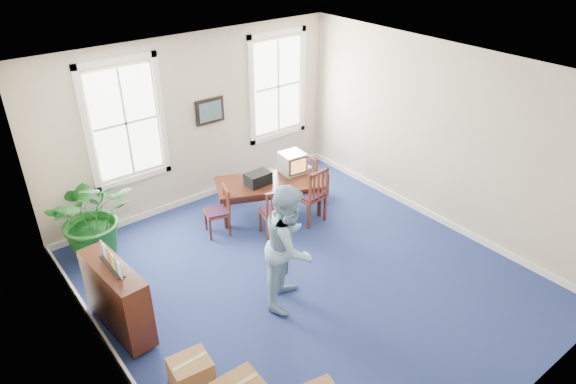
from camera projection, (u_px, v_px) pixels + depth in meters
floor at (307, 279)px, 8.00m from camera, size 6.50×6.50×0.00m
ceiling at (311, 77)px, 6.42m from camera, size 6.50×6.50×0.00m
wall_back at (195, 122)px, 9.44m from camera, size 6.50×0.00×6.50m
wall_front at (524, 317)px, 4.98m from camera, size 6.50×0.00×6.50m
wall_left at (99, 271)px, 5.60m from camera, size 0.00×6.50×6.50m
wall_right at (442, 137)px, 8.82m from camera, size 0.00×6.50×6.50m
baseboard_back at (203, 195)px, 10.17m from camera, size 6.00×0.04×0.12m
baseboard_left at (124, 369)px, 6.37m from camera, size 0.04×6.50×0.12m
baseboard_right at (429, 213)px, 9.56m from camera, size 0.04×6.50×0.12m
window_left at (125, 123)px, 8.58m from camera, size 1.40×0.12×2.20m
window_right at (278, 86)px, 10.30m from camera, size 1.40×0.12×2.20m
wall_picture at (210, 111)px, 9.49m from camera, size 0.58×0.06×0.48m
conference_table at (270, 197)px, 9.56m from camera, size 2.12×1.60×0.66m
crt_tv at (292, 163)px, 9.64m from camera, size 0.48×0.51×0.39m
game_console at (304, 167)px, 9.83m from camera, size 0.22×0.25×0.05m
equipment_bag at (258, 179)px, 9.25m from camera, size 0.46×0.31×0.23m
chair_near_left at (274, 211)px, 8.82m from camera, size 0.55×0.55×0.98m
chair_near_right at (309, 194)px, 9.21m from camera, size 0.53×0.53×1.09m
chair_end_left at (217, 212)px, 8.89m from camera, size 0.50×0.50×0.89m
chair_end_right at (316, 174)px, 10.12m from camera, size 0.44×0.44×0.88m
man at (289, 246)px, 7.15m from camera, size 1.16×1.12×1.88m
credenza at (118, 300)px, 6.81m from camera, size 0.47×1.31×1.01m
brochure_rack at (111, 261)px, 6.51m from camera, size 0.15×0.59×0.26m
potted_plant at (93, 216)px, 8.21m from camera, size 1.55×1.42×1.47m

